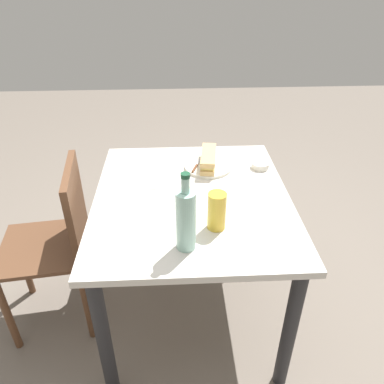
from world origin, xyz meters
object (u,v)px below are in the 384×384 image
(chair_far, at_px, (60,239))
(baguette_sandwich_near, at_px, (208,159))
(plate_near, at_px, (208,166))
(beer_glass, at_px, (217,211))
(dining_table, at_px, (192,217))
(olive_bowl, at_px, (260,165))
(water_bottle, at_px, (186,219))
(knife_near, at_px, (197,165))

(chair_far, height_order, baguette_sandwich_near, chair_far)
(plate_near, xyz_separation_m, beer_glass, (-0.49, 0.01, 0.07))
(dining_table, relative_size, olive_bowl, 11.15)
(dining_table, xyz_separation_m, olive_bowl, (0.24, -0.36, 0.13))
(chair_far, relative_size, beer_glass, 5.56)
(chair_far, bearing_deg, water_bottle, -120.88)
(knife_near, bearing_deg, plate_near, -86.55)
(plate_near, bearing_deg, dining_table, 159.70)
(chair_far, relative_size, baguette_sandwich_near, 3.63)
(knife_near, xyz_separation_m, water_bottle, (-0.60, 0.08, 0.11))
(water_bottle, xyz_separation_m, olive_bowl, (0.59, -0.40, -0.11))
(chair_far, bearing_deg, plate_near, -71.17)
(dining_table, distance_m, plate_near, 0.30)
(dining_table, relative_size, plate_near, 4.16)
(knife_near, relative_size, water_bottle, 0.55)
(chair_far, height_order, knife_near, chair_far)
(beer_glass, height_order, olive_bowl, beer_glass)
(water_bottle, relative_size, olive_bowl, 3.46)
(dining_table, relative_size, chair_far, 1.16)
(dining_table, height_order, water_bottle, water_bottle)
(baguette_sandwich_near, distance_m, knife_near, 0.07)
(baguette_sandwich_near, height_order, knife_near, baguette_sandwich_near)
(dining_table, relative_size, knife_near, 5.82)
(plate_near, distance_m, water_bottle, 0.63)
(plate_near, height_order, olive_bowl, olive_bowl)
(baguette_sandwich_near, bearing_deg, chair_far, 108.83)
(beer_glass, bearing_deg, knife_near, 5.36)
(plate_near, height_order, baguette_sandwich_near, baguette_sandwich_near)
(dining_table, distance_m, olive_bowl, 0.45)
(plate_near, bearing_deg, beer_glass, 178.61)
(chair_far, distance_m, water_bottle, 0.78)
(knife_near, bearing_deg, beer_glass, -174.64)
(plate_near, relative_size, water_bottle, 0.78)
(chair_far, bearing_deg, olive_bowl, -76.82)
(beer_glass, bearing_deg, plate_near, -1.39)
(baguette_sandwich_near, bearing_deg, knife_near, 93.45)
(water_bottle, bearing_deg, beer_glass, -47.91)
(plate_near, height_order, knife_near, knife_near)
(chair_far, height_order, plate_near, chair_far)
(plate_near, bearing_deg, chair_far, 108.83)
(knife_near, relative_size, beer_glass, 1.10)
(chair_far, relative_size, olive_bowl, 9.65)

